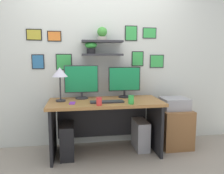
{
  "coord_description": "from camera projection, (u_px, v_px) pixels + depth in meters",
  "views": [
    {
      "loc": [
        -0.39,
        -2.96,
        1.36
      ],
      "look_at": [
        0.1,
        0.05,
        0.93
      ],
      "focal_mm": 35.93,
      "sensor_mm": 36.0,
      "label": 1
    }
  ],
  "objects": [
    {
      "name": "ground_plane",
      "position": [
        106.0,
        153.0,
        3.15
      ],
      "size": [
        8.0,
        8.0,
        0.0
      ],
      "primitive_type": "plane",
      "color": "gray"
    },
    {
      "name": "monitor_left",
      "position": [
        81.0,
        81.0,
        3.17
      ],
      "size": [
        0.48,
        0.18,
        0.47
      ],
      "color": "#2D2D33",
      "rests_on": "desk"
    },
    {
      "name": "desk",
      "position": [
        105.0,
        115.0,
        3.13
      ],
      "size": [
        1.54,
        0.68,
        0.75
      ],
      "color": "#9E6B38",
      "rests_on": "ground"
    },
    {
      "name": "drawer_cabinet",
      "position": [
        174.0,
        127.0,
        3.38
      ],
      "size": [
        0.44,
        0.5,
        0.57
      ],
      "primitive_type": "cube",
      "color": "brown",
      "rests_on": "ground"
    },
    {
      "name": "printer",
      "position": [
        175.0,
        104.0,
        3.32
      ],
      "size": [
        0.38,
        0.34,
        0.17
      ],
      "primitive_type": "cube",
      "color": "#9E9EA3",
      "rests_on": "drawer_cabinet"
    },
    {
      "name": "pen_cup",
      "position": [
        99.0,
        101.0,
        2.76
      ],
      "size": [
        0.07,
        0.07,
        0.1
      ],
      "primitive_type": "cylinder",
      "color": "red",
      "rests_on": "desk"
    },
    {
      "name": "computer_mouse",
      "position": [
        131.0,
        101.0,
        2.98
      ],
      "size": [
        0.06,
        0.09,
        0.03
      ],
      "primitive_type": "ellipsoid",
      "color": "black",
      "rests_on": "desk"
    },
    {
      "name": "computer_tower_left",
      "position": [
        67.0,
        140.0,
        3.01
      ],
      "size": [
        0.18,
        0.4,
        0.45
      ],
      "primitive_type": "cube",
      "color": "black",
      "rests_on": "ground"
    },
    {
      "name": "monitor_right",
      "position": [
        124.0,
        81.0,
        3.27
      ],
      "size": [
        0.47,
        0.18,
        0.45
      ],
      "color": "black",
      "rests_on": "desk"
    },
    {
      "name": "desk_lamp",
      "position": [
        60.0,
        74.0,
        2.96
      ],
      "size": [
        0.2,
        0.2,
        0.46
      ],
      "color": "#2D2D33",
      "rests_on": "desk"
    },
    {
      "name": "cell_phone",
      "position": [
        72.0,
        103.0,
        2.87
      ],
      "size": [
        0.08,
        0.15,
        0.01
      ],
      "primitive_type": "cube",
      "rotation": [
        0.0,
        0.0,
        -0.08
      ],
      "color": "purple",
      "rests_on": "desk"
    },
    {
      "name": "computer_tower_right",
      "position": [
        140.0,
        135.0,
        3.28
      ],
      "size": [
        0.18,
        0.4,
        0.42
      ],
      "primitive_type": "cube",
      "color": "#99999E",
      "rests_on": "ground"
    },
    {
      "name": "keyboard",
      "position": [
        107.0,
        102.0,
        2.94
      ],
      "size": [
        0.44,
        0.14,
        0.02
      ],
      "primitive_type": "cube",
      "color": "#2D2D33",
      "rests_on": "desk"
    },
    {
      "name": "water_cup",
      "position": [
        131.0,
        100.0,
        2.84
      ],
      "size": [
        0.07,
        0.07,
        0.11
      ],
      "primitive_type": "cylinder",
      "color": "green",
      "rests_on": "desk"
    },
    {
      "name": "back_wall_assembly",
      "position": [
        101.0,
        56.0,
        3.39
      ],
      "size": [
        4.4,
        0.24,
        2.7
      ],
      "color": "silver",
      "rests_on": "ground"
    }
  ]
}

